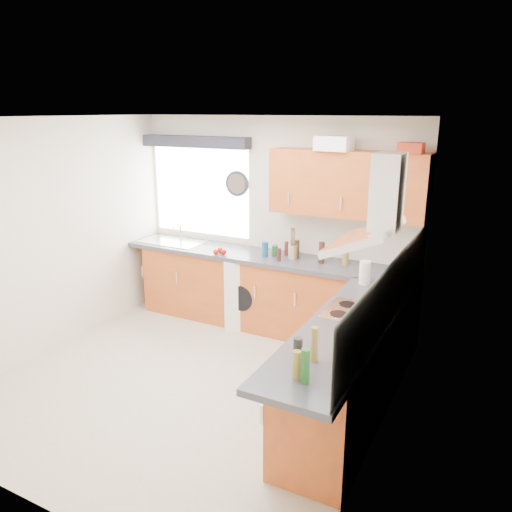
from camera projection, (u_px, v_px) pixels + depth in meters
The scene contains 39 objects.
ground_plane at pixel (193, 382), 4.88m from camera, with size 3.60×3.60×0.00m, color beige.
ceiling at pixel (183, 117), 4.18m from camera, with size 3.60×3.60×0.02m, color white.
wall_back at pixel (274, 222), 6.06m from camera, with size 3.60×0.02×2.50m, color silver.
wall_front at pixel (15, 337), 3.00m from camera, with size 3.60×0.02×2.50m, color silver.
wall_left at pixel (50, 237), 5.33m from camera, with size 0.02×3.60×2.50m, color silver.
wall_right at pixel (387, 292), 3.73m from camera, with size 0.02×3.60×2.50m, color silver.
window at pixel (201, 191), 6.43m from camera, with size 1.40×0.02×1.10m, color white.
window_blind at pixel (195, 142), 6.18m from camera, with size 1.50×0.18×0.14m, color #23242D.
splashback at pixel (394, 289), 4.01m from camera, with size 0.01×3.00×0.54m, color white.
base_cab_back at pixel (256, 291), 6.09m from camera, with size 3.00×0.58×0.86m, color #AA491B.
base_cab_corner at pixel (387, 316), 5.37m from camera, with size 0.60×0.60×0.86m, color #AA491B.
base_cab_right at pixel (350, 372), 4.22m from camera, with size 0.58×2.10×0.86m, color #AA491B.
worktop_back at pixel (263, 257), 5.91m from camera, with size 3.60×0.62×0.05m, color #36363C.
worktop_right at pixel (346, 329), 3.97m from camera, with size 0.62×2.42×0.05m, color #36363C.
sink at pixel (172, 239), 6.48m from camera, with size 0.84×0.46×0.10m, color silver, non-canonical shape.
oven at pixel (354, 365), 4.35m from camera, with size 0.56×0.58×0.85m, color black.
hob_plate at pixel (357, 312), 4.21m from camera, with size 0.52×0.52×0.01m, color silver.
extractor_hood at pixel (375, 214), 3.93m from camera, with size 0.52×0.78×0.66m, color silver, non-canonical shape.
upper_cabinets at pixel (347, 184), 5.33m from camera, with size 1.70×0.35×0.70m, color #AA491B.
washing_machine at pixel (252, 291), 6.12m from camera, with size 0.58×0.56×0.86m, color white.
wall_clock at pixel (236, 184), 6.12m from camera, with size 0.31×0.31×0.04m, color #23242D.
casserole at pixel (334, 143), 5.18m from camera, with size 0.36×0.26×0.15m, color white.
storage_box at pixel (411, 148), 4.84m from camera, with size 0.23×0.20×0.11m, color #B42D18.
utensil_pot at pixel (293, 252), 5.74m from camera, with size 0.11×0.11×0.15m, color #9E9781.
kitchen_roll at pixel (365, 273), 4.88m from camera, with size 0.11×0.11×0.23m, color white.
tomato_cluster at pixel (220, 251), 5.93m from camera, with size 0.15×0.15×0.07m, color #B91305, non-canonical shape.
jar_0 at pixel (265, 249), 5.81m from camera, with size 0.07×0.07×0.18m, color navy.
jar_1 at pixel (275, 251), 5.83m from camera, with size 0.07×0.07×0.13m, color #1B4C23.
jar_2 at pixel (297, 249), 5.77m from camera, with size 0.05×0.05×0.21m, color #312A1B.
jar_3 at pixel (322, 253), 5.55m from camera, with size 0.06×0.06×0.24m, color #401D17.
jar_4 at pixel (345, 259), 5.51m from camera, with size 0.07×0.07×0.14m, color olive.
jar_5 at pixel (286, 249), 5.86m from camera, with size 0.05×0.05×0.17m, color maroon.
jar_6 at pixel (295, 253), 5.71m from camera, with size 0.05×0.05×0.16m, color brown.
jar_7 at pixel (275, 250), 5.91m from camera, with size 0.06×0.06×0.11m, color brown.
jar_8 at pixel (279, 255), 5.64m from camera, with size 0.05×0.05×0.15m, color #401917.
bottle_0 at pixel (298, 355), 3.24m from camera, with size 0.06×0.06×0.24m, color black.
bottle_1 at pixel (297, 365), 3.17m from camera, with size 0.06×0.06×0.19m, color olive.
bottle_2 at pixel (305, 366), 3.10m from camera, with size 0.06×0.06×0.23m, color #1F5620.
bottle_3 at pixel (314, 344), 3.38m from camera, with size 0.05×0.05×0.25m, color olive.
Camera 1 is at (2.55, -3.56, 2.56)m, focal length 35.00 mm.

